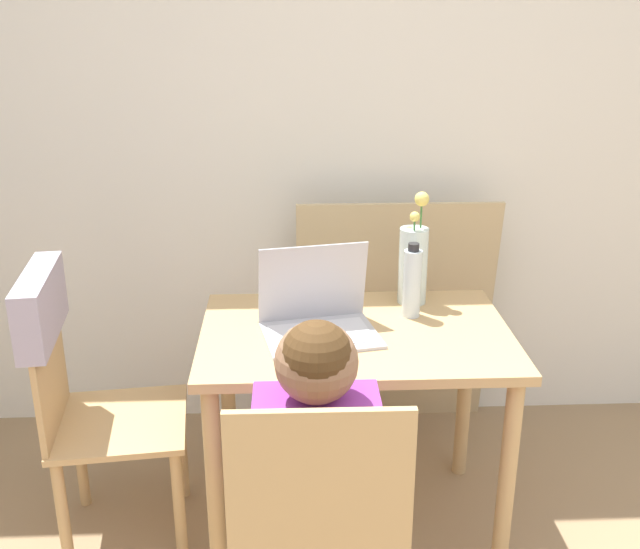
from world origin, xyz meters
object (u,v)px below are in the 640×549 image
Objects in this scene: person_seated at (316,459)px; chair_spare at (73,368)px; laptop at (317,313)px; flower_vase at (413,262)px; water_bottle at (412,282)px.

chair_spare is at bearing -36.94° from person_seated.
laptop is 0.40m from flower_vase.
water_bottle is at bearing -88.93° from chair_spare.
chair_spare is 2.46× the size of flower_vase.
person_seated reaches higher than chair_spare.
flower_vase reaches higher than water_bottle.
water_bottle is (1.04, 0.13, 0.21)m from chair_spare.
chair_spare is 0.90× the size of person_seated.
laptop is at bearing -160.91° from water_bottle.
laptop is at bearing -92.32° from person_seated.
water_bottle is at bearing 8.19° from laptop.
flower_vase reaches higher than person_seated.
person_seated reaches higher than water_bottle.
flower_vase is at bearing 79.47° from water_bottle.
person_seated is at bearing -103.69° from laptop.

